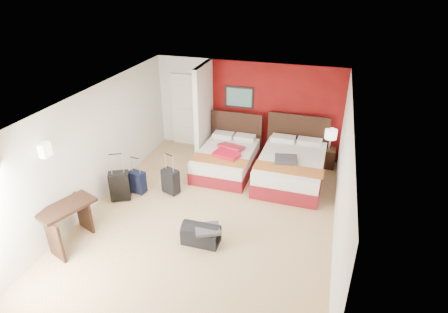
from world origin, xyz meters
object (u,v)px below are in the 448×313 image
at_px(red_suitcase_open, 229,151).
at_px(nightstand, 328,158).
at_px(table_lamp, 330,140).
at_px(suitcase_charcoal, 171,182).
at_px(suitcase_navy, 137,183).
at_px(suitcase_black, 120,187).
at_px(desk, 70,225).
at_px(duffel_bag, 201,235).
at_px(bed_left, 226,161).
at_px(bed_right, 291,169).

xyz_separation_m(red_suitcase_open, nightstand, (2.35, 1.05, -0.37)).
relative_size(red_suitcase_open, table_lamp, 1.58).
height_order(table_lamp, suitcase_charcoal, table_lamp).
relative_size(table_lamp, suitcase_navy, 1.06).
bearing_deg(suitcase_black, desk, -120.34).
bearing_deg(duffel_bag, desk, -162.94).
bearing_deg(red_suitcase_open, duffel_bag, -70.95).
xyz_separation_m(red_suitcase_open, desk, (-2.09, -3.38, -0.20)).
bearing_deg(duffel_bag, bed_left, 97.00).
xyz_separation_m(bed_left, suitcase_charcoal, (-0.92, -1.36, -0.01)).
relative_size(table_lamp, suitcase_black, 0.82).
height_order(duffel_bag, desk, desk).
xyz_separation_m(table_lamp, suitcase_charcoal, (-3.36, -2.31, -0.49)).
height_order(bed_right, suitcase_black, bed_right).
distance_m(nightstand, duffel_bag, 4.31).
height_order(bed_right, red_suitcase_open, red_suitcase_open).
relative_size(suitcase_black, suitcase_navy, 1.28).
height_order(table_lamp, suitcase_black, table_lamp).
relative_size(bed_left, desk, 1.89).
distance_m(bed_left, nightstand, 2.62).
height_order(bed_left, red_suitcase_open, red_suitcase_open).
bearing_deg(bed_left, bed_right, -0.57).
height_order(suitcase_black, desk, desk).
relative_size(suitcase_navy, duffel_bag, 0.72).
bearing_deg(desk, red_suitcase_open, 79.11).
relative_size(nightstand, duffel_bag, 0.72).
height_order(bed_left, bed_right, bed_right).
bearing_deg(bed_right, table_lamp, 51.90).
distance_m(bed_left, bed_right, 1.62).
height_order(bed_left, duffel_bag, bed_left).
relative_size(suitcase_charcoal, suitcase_navy, 1.11).
height_order(suitcase_charcoal, desk, desk).
xyz_separation_m(bed_left, bed_right, (1.62, -0.04, 0.04)).
xyz_separation_m(table_lamp, suitcase_black, (-4.32, -2.87, -0.44)).
bearing_deg(red_suitcase_open, suitcase_charcoal, -114.52).
bearing_deg(desk, bed_left, 81.07).
relative_size(bed_right, suitcase_black, 3.34).
bearing_deg(desk, bed_right, 64.41).
relative_size(bed_right, suitcase_navy, 4.28).
distance_m(bed_left, table_lamp, 2.67).
height_order(bed_right, table_lamp, table_lamp).
distance_m(bed_left, desk, 4.01).
height_order(red_suitcase_open, table_lamp, table_lamp).
distance_m(nightstand, desk, 6.27).
bearing_deg(nightstand, suitcase_navy, -146.64).
bearing_deg(suitcase_black, nightstand, 7.20).
relative_size(bed_left, suitcase_navy, 3.78).
xyz_separation_m(nightstand, suitcase_charcoal, (-3.36, -2.31, 0.03)).
bearing_deg(desk, suitcase_charcoal, 84.06).
bearing_deg(table_lamp, suitcase_navy, -148.58).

